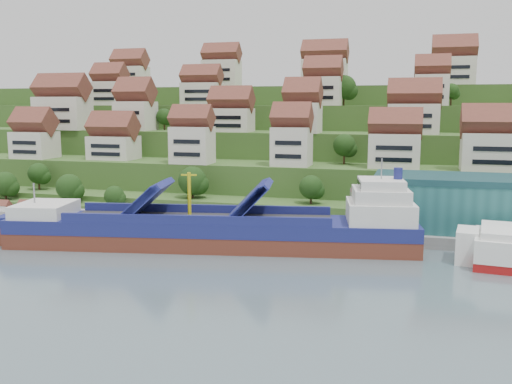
% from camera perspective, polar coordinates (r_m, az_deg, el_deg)
% --- Properties ---
extents(ground, '(300.00, 300.00, 0.00)m').
position_cam_1_polar(ground, '(101.99, -1.50, -5.63)').
color(ground, slate).
rests_on(ground, ground).
extents(quay, '(180.00, 14.00, 2.20)m').
position_cam_1_polar(quay, '(112.35, 10.63, -3.85)').
color(quay, gray).
rests_on(quay, ground).
extents(pebble_beach, '(45.00, 20.00, 1.00)m').
position_cam_1_polar(pebble_beach, '(139.88, -23.26, -2.19)').
color(pebble_beach, gray).
rests_on(pebble_beach, ground).
extents(hillside, '(260.00, 128.00, 31.00)m').
position_cam_1_polar(hillside, '(200.57, 7.34, 4.49)').
color(hillside, '#2D4C1E').
rests_on(hillside, ground).
extents(hillside_village, '(152.60, 62.30, 28.70)m').
position_cam_1_polar(hillside_village, '(159.11, 3.41, 8.52)').
color(hillside_village, silver).
rests_on(hillside_village, ground).
extents(hillside_trees, '(138.72, 62.11, 31.06)m').
position_cam_1_polar(hillside_trees, '(142.65, -1.03, 4.75)').
color(hillside_trees, '#1F4216').
rests_on(hillside_trees, ground).
extents(flagpole, '(1.28, 0.16, 8.00)m').
position_cam_1_polar(flagpole, '(106.52, 9.45, -1.34)').
color(flagpole, gray).
rests_on(flagpole, quay).
extents(beach_huts, '(14.40, 3.70, 2.20)m').
position_cam_1_polar(beach_huts, '(139.93, -24.26, -1.58)').
color(beach_huts, white).
rests_on(beach_huts, pebble_beach).
extents(cargo_ship, '(73.33, 23.88, 16.01)m').
position_cam_1_polar(cargo_ship, '(101.93, -3.46, -3.86)').
color(cargo_ship, brown).
rests_on(cargo_ship, ground).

